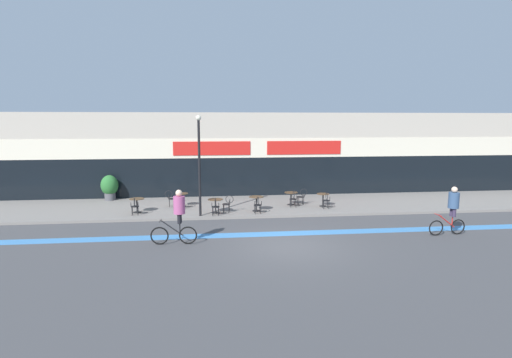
{
  "coord_description": "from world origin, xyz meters",
  "views": [
    {
      "loc": [
        -2.91,
        -14.63,
        4.79
      ],
      "look_at": [
        -0.58,
        6.29,
        1.72
      ],
      "focal_mm": 28.0,
      "sensor_mm": 36.0,
      "label": 1
    }
  ],
  "objects_px": {
    "planter_pot": "(110,187)",
    "bistro_table_3": "(256,201)",
    "cafe_chair_1_near": "(181,199)",
    "cafe_chair_1_side": "(170,197)",
    "bistro_table_2": "(215,203)",
    "cafe_chair_2_side": "(228,203)",
    "bistro_table_4": "(291,196)",
    "cyclist_1": "(452,207)",
    "bistro_table_1": "(182,197)",
    "cafe_chair_3_near": "(258,204)",
    "cafe_chair_2_near": "(215,205)",
    "bistro_table_0": "(137,202)",
    "cafe_chair_4_side": "(302,196)",
    "cafe_chair_4_near": "(293,198)",
    "bistro_table_5": "(323,197)",
    "cyclist_0": "(178,213)",
    "lamp_post": "(199,158)",
    "cafe_chair_5_near": "(326,199)",
    "cafe_chair_0_near": "(135,205)"
  },
  "relations": [
    {
      "from": "bistro_table_4",
      "to": "cafe_chair_2_near",
      "type": "bearing_deg",
      "value": -153.24
    },
    {
      "from": "bistro_table_5",
      "to": "cyclist_0",
      "type": "distance_m",
      "value": 9.32
    },
    {
      "from": "cafe_chair_2_side",
      "to": "cafe_chair_4_side",
      "type": "bearing_deg",
      "value": -151.78
    },
    {
      "from": "bistro_table_3",
      "to": "cafe_chair_1_near",
      "type": "relative_size",
      "value": 0.85
    },
    {
      "from": "bistro_table_0",
      "to": "bistro_table_4",
      "type": "distance_m",
      "value": 8.3
    },
    {
      "from": "bistro_table_4",
      "to": "cafe_chair_1_side",
      "type": "distance_m",
      "value": 6.67
    },
    {
      "from": "bistro_table_4",
      "to": "planter_pot",
      "type": "bearing_deg",
      "value": 166.25
    },
    {
      "from": "bistro_table_1",
      "to": "planter_pot",
      "type": "distance_m",
      "value": 4.95
    },
    {
      "from": "cafe_chair_0_near",
      "to": "cafe_chair_4_side",
      "type": "relative_size",
      "value": 1.0
    },
    {
      "from": "cafe_chair_2_near",
      "to": "lamp_post",
      "type": "relative_size",
      "value": 0.18
    },
    {
      "from": "bistro_table_3",
      "to": "lamp_post",
      "type": "distance_m",
      "value": 3.77
    },
    {
      "from": "bistro_table_1",
      "to": "cafe_chair_3_near",
      "type": "distance_m",
      "value": 4.53
    },
    {
      "from": "cyclist_1",
      "to": "bistro_table_2",
      "type": "bearing_deg",
      "value": -29.19
    },
    {
      "from": "cafe_chair_1_side",
      "to": "cyclist_1",
      "type": "distance_m",
      "value": 13.91
    },
    {
      "from": "bistro_table_4",
      "to": "planter_pot",
      "type": "height_order",
      "value": "planter_pot"
    },
    {
      "from": "cafe_chair_1_side",
      "to": "cafe_chair_4_side",
      "type": "relative_size",
      "value": 1.0
    },
    {
      "from": "bistro_table_0",
      "to": "bistro_table_4",
      "type": "relative_size",
      "value": 1.02
    },
    {
      "from": "cafe_chair_5_near",
      "to": "cyclist_0",
      "type": "bearing_deg",
      "value": 127.3
    },
    {
      "from": "bistro_table_3",
      "to": "cafe_chair_1_near",
      "type": "bearing_deg",
      "value": 165.81
    },
    {
      "from": "cafe_chair_1_side",
      "to": "cafe_chair_2_side",
      "type": "xyz_separation_m",
      "value": [
        3.06,
        -1.79,
        0.0
      ]
    },
    {
      "from": "bistro_table_1",
      "to": "bistro_table_2",
      "type": "xyz_separation_m",
      "value": [
        1.81,
        -1.79,
        -0.0
      ]
    },
    {
      "from": "planter_pot",
      "to": "bistro_table_2",
      "type": "bearing_deg",
      "value": -33.21
    },
    {
      "from": "bistro_table_2",
      "to": "cafe_chair_2_side",
      "type": "relative_size",
      "value": 0.85
    },
    {
      "from": "cafe_chair_4_side",
      "to": "bistro_table_2",
      "type": "bearing_deg",
      "value": 16.99
    },
    {
      "from": "bistro_table_1",
      "to": "bistro_table_4",
      "type": "bearing_deg",
      "value": -2.66
    },
    {
      "from": "cafe_chair_0_near",
      "to": "cafe_chair_1_side",
      "type": "relative_size",
      "value": 1.0
    },
    {
      "from": "planter_pot",
      "to": "bistro_table_3",
      "type": "bearing_deg",
      "value": -25.06
    },
    {
      "from": "bistro_table_0",
      "to": "bistro_table_2",
      "type": "relative_size",
      "value": 0.98
    },
    {
      "from": "cafe_chair_4_near",
      "to": "cafe_chair_5_near",
      "type": "xyz_separation_m",
      "value": [
        1.66,
        -0.6,
        0.0
      ]
    },
    {
      "from": "cafe_chair_1_side",
      "to": "bistro_table_0",
      "type": "bearing_deg",
      "value": -147.12
    },
    {
      "from": "cafe_chair_2_side",
      "to": "bistro_table_4",
      "type": "bearing_deg",
      "value": -148.68
    },
    {
      "from": "cafe_chair_2_near",
      "to": "lamp_post",
      "type": "distance_m",
      "value": 2.47
    },
    {
      "from": "cafe_chair_4_near",
      "to": "cafe_chair_4_side",
      "type": "height_order",
      "value": "same"
    },
    {
      "from": "bistro_table_2",
      "to": "cafe_chair_2_near",
      "type": "distance_m",
      "value": 0.63
    },
    {
      "from": "bistro_table_0",
      "to": "cyclist_0",
      "type": "relative_size",
      "value": 0.35
    },
    {
      "from": "bistro_table_0",
      "to": "cafe_chair_5_near",
      "type": "relative_size",
      "value": 0.84
    },
    {
      "from": "cafe_chair_5_near",
      "to": "planter_pot",
      "type": "distance_m",
      "value": 12.67
    },
    {
      "from": "cafe_chair_1_near",
      "to": "cafe_chair_4_near",
      "type": "xyz_separation_m",
      "value": [
        6.05,
        -0.28,
        0.0
      ]
    },
    {
      "from": "cafe_chair_1_near",
      "to": "cafe_chair_1_side",
      "type": "bearing_deg",
      "value": 50.13
    },
    {
      "from": "bistro_table_4",
      "to": "cafe_chair_4_near",
      "type": "relative_size",
      "value": 0.82
    },
    {
      "from": "cafe_chair_2_side",
      "to": "lamp_post",
      "type": "relative_size",
      "value": 0.18
    },
    {
      "from": "cyclist_1",
      "to": "bistro_table_4",
      "type": "bearing_deg",
      "value": -51.48
    },
    {
      "from": "bistro_table_5",
      "to": "cafe_chair_1_side",
      "type": "height_order",
      "value": "cafe_chair_1_side"
    },
    {
      "from": "cafe_chair_2_near",
      "to": "cyclist_0",
      "type": "distance_m",
      "value": 4.41
    },
    {
      "from": "bistro_table_0",
      "to": "cafe_chair_3_near",
      "type": "height_order",
      "value": "cafe_chair_3_near"
    },
    {
      "from": "cafe_chair_1_side",
      "to": "cafe_chair_5_near",
      "type": "bearing_deg",
      "value": -15.81
    },
    {
      "from": "bistro_table_0",
      "to": "cafe_chair_1_near",
      "type": "relative_size",
      "value": 0.84
    },
    {
      "from": "bistro_table_4",
      "to": "bistro_table_1",
      "type": "bearing_deg",
      "value": 177.34
    },
    {
      "from": "bistro_table_2",
      "to": "lamp_post",
      "type": "relative_size",
      "value": 0.16
    },
    {
      "from": "bistro_table_3",
      "to": "planter_pot",
      "type": "relative_size",
      "value": 0.52
    }
  ]
}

